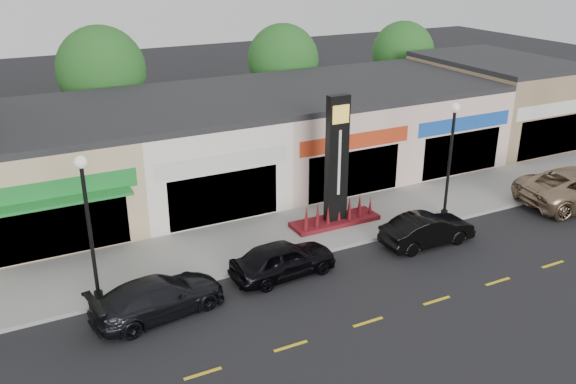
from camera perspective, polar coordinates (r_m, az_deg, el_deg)
name	(u,v)px	position (r m, az deg, el deg)	size (l,w,h in m)	color
ground	(324,282)	(23.75, 3.41, -8.43)	(120.00, 120.00, 0.00)	black
sidewalk	(275,236)	(27.09, -1.23, -4.14)	(52.00, 4.30, 0.15)	gray
curb	(299,257)	(25.31, 1.01, -6.15)	(52.00, 0.20, 0.15)	gray
shop_beige	(45,168)	(30.65, -21.82, 2.10)	(7.00, 10.85, 4.80)	tan
shop_cream	(188,147)	(31.89, -9.32, 4.18)	(7.00, 10.01, 4.80)	white
shop_pink_w	(307,130)	(34.53, 1.81, 5.85)	(7.00, 10.01, 4.80)	beige
shop_pink_e	(407,115)	(38.29, 11.11, 7.07)	(7.00, 10.01, 4.80)	beige
shop_tan	(493,99)	(42.81, 18.66, 8.25)	(7.00, 10.01, 5.30)	#8F6F53
tree_rear_west	(101,70)	(38.24, -17.07, 10.85)	(5.20, 5.20, 7.83)	#382619
tree_rear_mid	(283,60)	(42.04, -0.47, 12.27)	(4.80, 4.80, 7.29)	#382619
tree_rear_east	(403,53)	(47.35, 10.69, 12.70)	(4.60, 4.60, 6.94)	#382619
lamp_west_near	(88,215)	(21.96, -18.23, -2.06)	(0.44, 0.44, 5.47)	black
lamp_east_near	(451,149)	(28.62, 15.00, 3.89)	(0.44, 0.44, 5.47)	black
pylon_sign	(336,180)	(27.42, 4.53, 1.13)	(4.20, 1.30, 6.00)	#530E17
car_dark_sedan	(158,297)	(21.97, -12.03, -9.58)	(4.76, 1.94, 1.38)	black
car_black_sedan	(283,259)	(23.82, -0.46, -6.29)	(4.24, 1.71, 1.45)	black
car_black_conv	(427,230)	(26.93, 12.91, -3.45)	(4.19, 1.46, 1.38)	black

